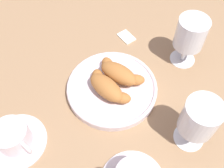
{
  "coord_description": "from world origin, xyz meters",
  "views": [
    {
      "loc": [
        0.3,
        -0.16,
        0.56
      ],
      "look_at": [
        -0.01,
        0.02,
        0.03
      ],
      "focal_mm": 42.24,
      "sensor_mm": 36.0,
      "label": 1
    }
  ],
  "objects_px": {
    "coffee_cup_far": "(13,136)",
    "juice_glass_right": "(199,120)",
    "juice_glass_left": "(191,36)",
    "pastry_plate": "(112,88)",
    "sugar_packet": "(126,36)",
    "croissant_small": "(119,73)",
    "croissant_large": "(106,88)"
  },
  "relations": [
    {
      "from": "croissant_large",
      "to": "sugar_packet",
      "type": "height_order",
      "value": "croissant_large"
    },
    {
      "from": "croissant_large",
      "to": "sugar_packet",
      "type": "bearing_deg",
      "value": 134.1
    },
    {
      "from": "croissant_small",
      "to": "pastry_plate",
      "type": "bearing_deg",
      "value": -66.77
    },
    {
      "from": "croissant_small",
      "to": "juice_glass_right",
      "type": "bearing_deg",
      "value": 14.91
    },
    {
      "from": "sugar_packet",
      "to": "croissant_large",
      "type": "bearing_deg",
      "value": -51.26
    },
    {
      "from": "croissant_large",
      "to": "juice_glass_left",
      "type": "height_order",
      "value": "juice_glass_left"
    },
    {
      "from": "juice_glass_left",
      "to": "juice_glass_right",
      "type": "distance_m",
      "value": 0.23
    },
    {
      "from": "coffee_cup_far",
      "to": "juice_glass_right",
      "type": "bearing_deg",
      "value": 60.51
    },
    {
      "from": "croissant_large",
      "to": "croissant_small",
      "type": "bearing_deg",
      "value": 113.7
    },
    {
      "from": "pastry_plate",
      "to": "croissant_large",
      "type": "xyz_separation_m",
      "value": [
        0.01,
        -0.02,
        0.03
      ]
    },
    {
      "from": "coffee_cup_far",
      "to": "juice_glass_left",
      "type": "height_order",
      "value": "juice_glass_left"
    },
    {
      "from": "pastry_plate",
      "to": "juice_glass_right",
      "type": "distance_m",
      "value": 0.23
    },
    {
      "from": "croissant_small",
      "to": "sugar_packet",
      "type": "bearing_deg",
      "value": 140.83
    },
    {
      "from": "croissant_large",
      "to": "juice_glass_right",
      "type": "distance_m",
      "value": 0.22
    },
    {
      "from": "coffee_cup_far",
      "to": "sugar_packet",
      "type": "distance_m",
      "value": 0.41
    },
    {
      "from": "croissant_large",
      "to": "croissant_small",
      "type": "xyz_separation_m",
      "value": [
        -0.02,
        0.05,
        0.0
      ]
    },
    {
      "from": "croissant_small",
      "to": "sugar_packet",
      "type": "distance_m",
      "value": 0.17
    },
    {
      "from": "pastry_plate",
      "to": "sugar_packet",
      "type": "bearing_deg",
      "value": 136.57
    },
    {
      "from": "pastry_plate",
      "to": "croissant_large",
      "type": "relative_size",
      "value": 1.71
    },
    {
      "from": "croissant_large",
      "to": "croissant_small",
      "type": "height_order",
      "value": "same"
    },
    {
      "from": "pastry_plate",
      "to": "juice_glass_left",
      "type": "height_order",
      "value": "juice_glass_left"
    },
    {
      "from": "sugar_packet",
      "to": "juice_glass_right",
      "type": "bearing_deg",
      "value": -13.35
    },
    {
      "from": "pastry_plate",
      "to": "sugar_packet",
      "type": "xyz_separation_m",
      "value": [
        -0.14,
        0.13,
        -0.01
      ]
    },
    {
      "from": "coffee_cup_far",
      "to": "sugar_packet",
      "type": "height_order",
      "value": "coffee_cup_far"
    },
    {
      "from": "pastry_plate",
      "to": "croissant_small",
      "type": "distance_m",
      "value": 0.04
    },
    {
      "from": "croissant_small",
      "to": "coffee_cup_far",
      "type": "relative_size",
      "value": 0.92
    },
    {
      "from": "croissant_small",
      "to": "coffee_cup_far",
      "type": "distance_m",
      "value": 0.28
    },
    {
      "from": "juice_glass_left",
      "to": "sugar_packet",
      "type": "bearing_deg",
      "value": -149.71
    },
    {
      "from": "juice_glass_right",
      "to": "sugar_packet",
      "type": "height_order",
      "value": "juice_glass_right"
    },
    {
      "from": "pastry_plate",
      "to": "juice_glass_right",
      "type": "bearing_deg",
      "value": 23.02
    },
    {
      "from": "juice_glass_left",
      "to": "sugar_packet",
      "type": "xyz_separation_m",
      "value": [
        -0.15,
        -0.09,
        -0.09
      ]
    },
    {
      "from": "pastry_plate",
      "to": "juice_glass_left",
      "type": "distance_m",
      "value": 0.23
    }
  ]
}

